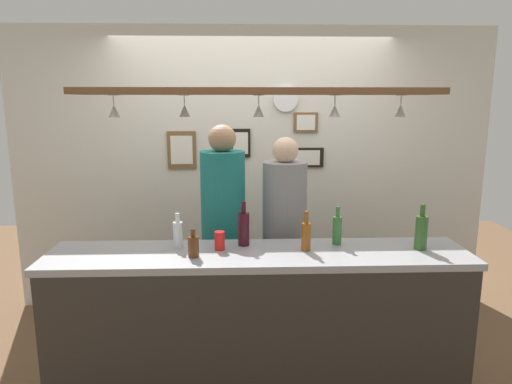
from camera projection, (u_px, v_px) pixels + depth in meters
name	position (u px, v px, depth m)	size (l,w,h in m)	color
ground_plane	(257.00, 363.00, 3.48)	(8.00, 8.00, 0.00)	brown
back_wall	(252.00, 171.00, 4.30)	(4.40, 0.06, 2.60)	silver
bar_counter	(260.00, 310.00, 2.85)	(2.70, 0.55, 1.00)	#99999E
overhead_glass_rack	(259.00, 91.00, 2.79)	(2.20, 0.36, 0.04)	brown
hanging_wineglass_far_left	(114.00, 110.00, 2.75)	(0.07, 0.07, 0.13)	silver
hanging_wineglass_left	(185.00, 110.00, 2.84)	(0.07, 0.07, 0.13)	silver
hanging_wineglass_center_left	(258.00, 110.00, 2.78)	(0.07, 0.07, 0.13)	silver
hanging_wineglass_center	(335.00, 110.00, 2.78)	(0.07, 0.07, 0.13)	silver
hanging_wineglass_center_right	(400.00, 110.00, 2.84)	(0.07, 0.07, 0.13)	silver
person_left_teal_shirt	(223.00, 216.00, 3.54)	(0.34, 0.34, 1.77)	#2D334C
person_right_grey_shirt	(284.00, 223.00, 3.57)	(0.34, 0.34, 1.68)	#2D334C
bottle_champagne_green	(421.00, 232.00, 2.97)	(0.08, 0.08, 0.30)	#2D5623
bottle_beer_green_import	(337.00, 229.00, 3.07)	(0.06, 0.06, 0.26)	#336B2D
bottle_beer_amber_tall	(306.00, 235.00, 2.95)	(0.06, 0.06, 0.26)	brown
bottle_beer_brown_stubby	(193.00, 246.00, 2.83)	(0.07, 0.07, 0.18)	#512D14
bottle_wine_dark_red	(244.00, 228.00, 3.05)	(0.08, 0.08, 0.30)	#380F19
bottle_soda_clear	(178.00, 234.00, 3.02)	(0.06, 0.06, 0.23)	silver
drink_can	(220.00, 241.00, 2.97)	(0.07, 0.07, 0.12)	red
picture_frame_caricature	(182.00, 150.00, 4.19)	(0.26, 0.02, 0.34)	brown
picture_frame_crest	(240.00, 143.00, 4.20)	(0.18, 0.02, 0.26)	black
picture_frame_upper_small	(306.00, 122.00, 4.18)	(0.22, 0.02, 0.18)	brown
picture_frame_lower_pair	(307.00, 158.00, 4.25)	(0.30, 0.02, 0.18)	black
wall_clock	(286.00, 99.00, 4.13)	(0.22, 0.22, 0.03)	white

